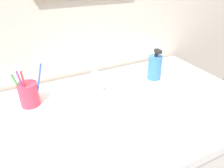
{
  "coord_description": "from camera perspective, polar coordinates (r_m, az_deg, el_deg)",
  "views": [
    {
      "loc": [
        -0.34,
        -0.6,
        1.39
      ],
      "look_at": [
        -0.02,
        0.04,
        0.99
      ],
      "focal_mm": 33.36,
      "sensor_mm": 36.0,
      "label": 1
    }
  ],
  "objects": [
    {
      "name": "tiled_wall_back",
      "position": [
        1.05,
        -7.27,
        18.71
      ],
      "size": [
        2.31,
        0.04,
        2.4
      ],
      "primitive_type": "cube",
      "color": "beige",
      "rests_on": "ground"
    },
    {
      "name": "sink_basin",
      "position": [
        0.87,
        0.88,
        -8.66
      ],
      "size": [
        0.43,
        0.43,
        0.13
      ],
      "color": "white",
      "rests_on": "vanity_counter"
    },
    {
      "name": "faucet",
      "position": [
        0.97,
        -4.48,
        2.61
      ],
      "size": [
        0.02,
        0.15,
        0.11
      ],
      "color": "silver",
      "rests_on": "sink_basin"
    },
    {
      "name": "toothbrush_cup",
      "position": [
        0.89,
        -21.83,
        -2.66
      ],
      "size": [
        0.08,
        0.08,
        0.1
      ],
      "primitive_type": "cylinder",
      "color": "#D8334C",
      "rests_on": "vanity_counter"
    },
    {
      "name": "toothbrush_green",
      "position": [
        0.86,
        -24.49,
        -0.26
      ],
      "size": [
        0.05,
        0.02,
        0.17
      ],
      "color": "green",
      "rests_on": "toothbrush_cup"
    },
    {
      "name": "toothbrush_purple",
      "position": [
        0.85,
        -23.63,
        0.17
      ],
      "size": [
        0.03,
        0.02,
        0.19
      ],
      "color": "purple",
      "rests_on": "toothbrush_cup"
    },
    {
      "name": "toothbrush_blue",
      "position": [
        0.85,
        -19.31,
        1.57
      ],
      "size": [
        0.06,
        0.03,
        0.2
      ],
      "color": "blue",
      "rests_on": "toothbrush_cup"
    },
    {
      "name": "toothbrush_red",
      "position": [
        0.84,
        -22.93,
        0.14
      ],
      "size": [
        0.02,
        0.02,
        0.19
      ],
      "color": "red",
      "rests_on": "toothbrush_cup"
    },
    {
      "name": "soap_dispenser",
      "position": [
        1.04,
        11.62,
        4.53
      ],
      "size": [
        0.07,
        0.07,
        0.16
      ],
      "color": "#3372BF",
      "rests_on": "vanity_counter"
    }
  ]
}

